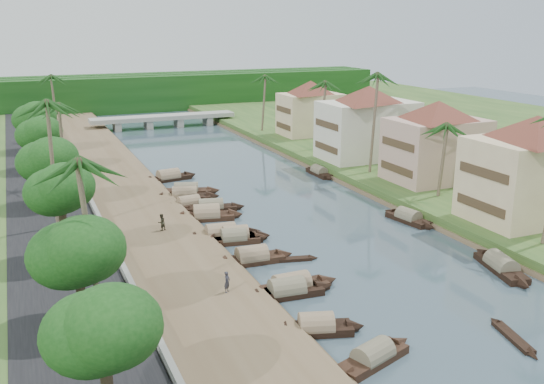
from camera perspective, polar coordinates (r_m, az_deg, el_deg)
name	(u,v)px	position (r m, az deg, el deg)	size (l,w,h in m)	color
ground	(349,250)	(55.65, 7.26, -5.39)	(220.00, 220.00, 0.00)	#394C56
left_bank	(131,206)	(68.33, -13.17, -1.32)	(10.00, 180.00, 0.80)	brown
right_bank	(398,174)	(81.44, 11.79, 1.65)	(16.00, 180.00, 1.20)	#284B1E
road	(49,213)	(67.45, -20.29, -1.85)	(8.00, 180.00, 1.40)	black
retaining_wall	(90,202)	(67.54, -16.72, -0.93)	(0.40, 180.00, 1.10)	slate
treeline	(135,92)	(147.91, -12.75, 9.14)	(120.00, 14.00, 8.00)	#103A0F
bridge	(163,119)	(121.00, -10.18, 6.81)	(28.00, 4.00, 2.40)	gray
building_near	(532,167)	(63.89, 23.30, 2.18)	(14.85, 14.85, 10.20)	beige
building_mid	(436,140)	(76.17, 15.20, 4.73)	(14.11, 14.11, 9.70)	tan
building_far	(368,122)	(86.83, 9.00, 6.54)	(15.59, 15.59, 10.20)	beige
building_distant	(310,107)	(104.64, 3.63, 7.96)	(12.62, 12.62, 9.20)	beige
sampan_0	(373,357)	(38.35, 9.47, -15.10)	(7.34, 3.77, 1.95)	black
sampan_1	(316,327)	(41.20, 4.18, -12.59)	(6.92, 3.47, 2.04)	black
sampan_2	(292,286)	(46.91, 1.85, -8.86)	(8.12, 1.94, 2.15)	black
sampan_3	(287,291)	(46.13, 1.41, -9.31)	(7.83, 2.14, 2.10)	black
sampan_4	(252,258)	(52.18, -1.91, -6.25)	(7.78, 2.13, 2.20)	black
sampan_5	(236,237)	(57.20, -3.44, -4.26)	(7.10, 2.91, 2.21)	black
sampan_6	(234,239)	(56.80, -3.64, -4.41)	(6.92, 2.60, 2.05)	black
sampan_7	(221,234)	(58.00, -4.83, -4.00)	(8.30, 2.28, 2.18)	black
sampan_8	(207,215)	(63.71, -6.17, -2.21)	(8.12, 3.54, 2.42)	black
sampan_9	(211,207)	(66.43, -5.78, -1.46)	(7.86, 3.00, 1.99)	black
sampan_10	(189,204)	(67.99, -7.83, -1.12)	(6.95, 2.11, 1.93)	black
sampan_11	(185,196)	(70.91, -8.22, -0.42)	(8.50, 4.03, 2.37)	black
sampan_12	(186,191)	(73.44, -8.07, 0.14)	(8.41, 3.91, 2.01)	black
sampan_13	(168,177)	(79.98, -9.72, 1.36)	(8.28, 3.04, 2.22)	black
sampan_14	(501,266)	(53.94, 20.75, -6.57)	(3.59, 8.72, 2.10)	black
sampan_15	(408,218)	(64.09, 12.72, -2.41)	(2.71, 7.38, 1.97)	black
sampan_16	(319,172)	(81.80, 4.47, 1.85)	(1.58, 7.24, 1.82)	black
canoe_0	(513,338)	(43.48, 21.72, -12.62)	(1.97, 5.66, 0.74)	black
canoe_1	(292,260)	(52.73, 1.93, -6.38)	(4.68, 1.75, 0.75)	black
canoe_2	(191,208)	(67.60, -7.67, -1.49)	(4.48, 3.08, 0.70)	black
palm_1	(444,127)	(68.47, 15.90, 5.91)	(3.20, 3.20, 9.50)	brown
palm_2	(375,77)	(77.55, 9.65, 10.61)	(3.20, 3.20, 14.01)	brown
palm_3	(321,84)	(92.10, 4.67, 10.10)	(3.20, 3.20, 11.60)	brown
palm_4	(86,165)	(38.45, -17.11, 2.48)	(3.20, 3.20, 11.98)	brown
palm_5	(46,106)	(57.73, -20.48, 7.63)	(3.20, 3.20, 13.24)	brown
palm_6	(58,107)	(73.42, -19.46, 7.59)	(3.20, 3.20, 11.05)	brown
palm_7	(263,77)	(107.89, -0.89, 10.73)	(3.20, 3.20, 11.14)	brown
palm_8	(53,78)	(104.03, -19.95, 10.08)	(3.20, 3.20, 11.79)	brown
tree_0	(103,331)	(29.49, -15.66, -12.51)	(4.72, 4.72, 6.88)	#433726
tree_1	(77,253)	(39.56, -17.86, -5.50)	(5.14, 5.14, 6.90)	#433726
tree_2	(60,191)	(50.46, -19.31, 0.12)	(4.67, 4.67, 7.76)	#433726
tree_3	(48,161)	(66.85, -20.34, 2.79)	(5.37, 5.37, 6.98)	#433726
tree_4	(39,134)	(83.59, -21.04, 5.13)	(5.01, 5.01, 6.81)	#433726
tree_5	(35,118)	(96.76, -21.43, 6.48)	(5.41, 5.41, 7.10)	#433726
tree_6	(387,117)	(91.86, 10.74, 6.96)	(4.74, 4.74, 7.23)	#433726
person_near	(227,282)	(44.85, -4.25, -8.43)	(0.59, 0.39, 1.61)	#2A2932
person_far	(161,222)	(58.41, -10.37, -2.82)	(0.79, 0.62, 1.63)	#303022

